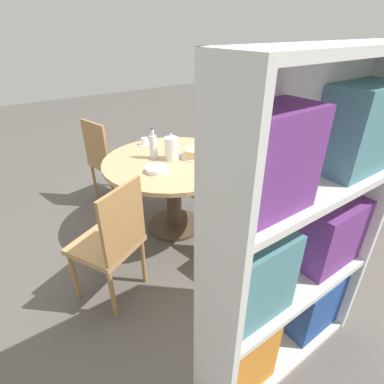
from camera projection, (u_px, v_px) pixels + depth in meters
The scene contains 14 objects.
ground_plane at pixel (175, 226), 3.09m from camera, with size 14.00×14.00×0.00m, color #56514C.
dining_table at pixel (173, 175), 2.81m from camera, with size 1.27×1.27×0.74m.
chair_a at pixel (112, 240), 2.09m from camera, with size 0.56×0.56×0.95m.
chair_b at pixel (263, 219), 2.31m from camera, with size 0.49×0.49×0.95m.
chair_c at pixel (227, 153), 3.51m from camera, with size 0.50×0.50×0.95m.
chair_d at pixel (108, 159), 3.35m from camera, with size 0.51×0.51×0.95m.
bookshelf at pixel (293, 250), 1.50m from camera, with size 1.08×0.28×1.76m.
coffee_pot at pixel (172, 148), 2.69m from camera, with size 0.13×0.13×0.24m.
water_bottle at pixel (153, 146), 2.71m from camera, with size 0.07×0.07×0.29m.
cake_main at pixel (194, 153), 2.75m from camera, with size 0.23×0.23×0.09m.
cup_a at pixel (208, 166), 2.53m from camera, with size 0.13×0.13×0.07m.
cup_b at pixel (145, 142), 3.06m from camera, with size 0.13×0.13×0.07m.
cup_c at pixel (214, 144), 3.00m from camera, with size 0.13×0.13×0.07m.
plate_stack at pixel (157, 169), 2.50m from camera, with size 0.19×0.19×0.04m.
Camera 1 is at (1.32, 2.17, 1.81)m, focal length 28.00 mm.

